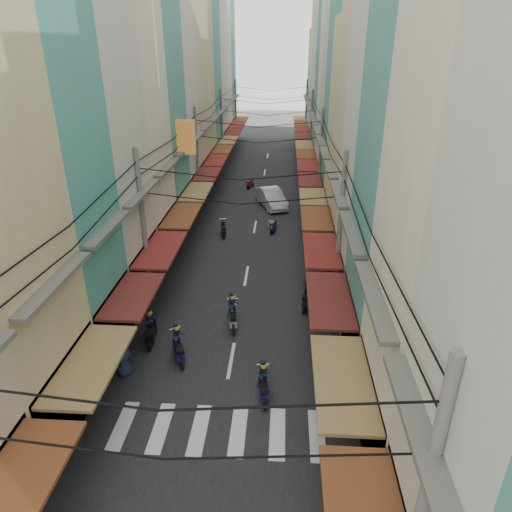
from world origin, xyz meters
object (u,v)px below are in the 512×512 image
at_px(bicycle, 376,359).
at_px(white_car, 271,206).
at_px(market_umbrella, 372,304).
at_px(traffic_sign, 342,312).

bearing_deg(bicycle, white_car, 12.38).
bearing_deg(white_car, bicycle, -95.39).
height_order(bicycle, market_umbrella, market_umbrella).
height_order(white_car, market_umbrella, market_umbrella).
distance_m(white_car, traffic_sign, 20.23).
xyz_separation_m(white_car, traffic_sign, (3.70, -19.79, 1.97)).
bearing_deg(market_umbrella, white_car, 104.21).
xyz_separation_m(bicycle, market_umbrella, (-0.29, 0.73, 2.34)).
bearing_deg(traffic_sign, bicycle, -20.29).
distance_m(bicycle, market_umbrella, 2.47).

